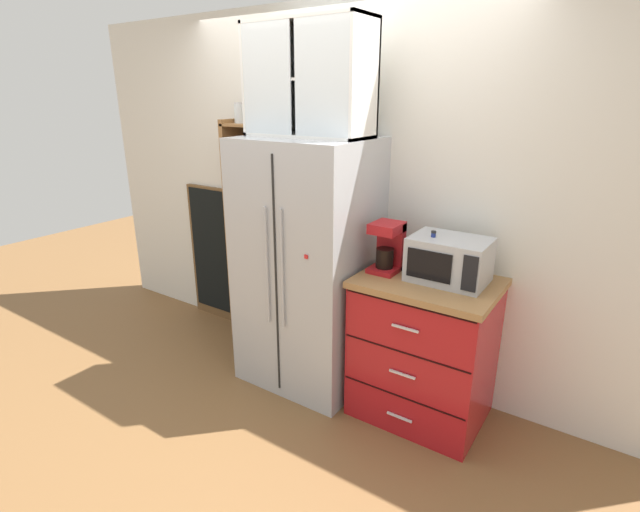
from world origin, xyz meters
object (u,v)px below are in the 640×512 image
at_px(refrigerator, 308,265).
at_px(bottle_amber, 435,260).
at_px(mug_charcoal, 431,272).
at_px(microwave, 449,260).
at_px(chalkboard_menu, 217,254).
at_px(mug_sage, 428,274).
at_px(coffee_maker, 388,246).
at_px(bottle_cobalt, 432,258).

relative_size(refrigerator, bottle_amber, 6.99).
bearing_deg(bottle_amber, mug_charcoal, -87.73).
distance_m(microwave, chalkboard_menu, 2.23).
distance_m(microwave, mug_sage, 0.14).
xyz_separation_m(refrigerator, mug_sage, (0.85, 0.02, 0.12)).
bearing_deg(mug_sage, coffee_maker, 173.68).
bearing_deg(chalkboard_menu, microwave, -5.97).
height_order(coffee_maker, bottle_cobalt, coffee_maker).
height_order(coffee_maker, mug_sage, coffee_maker).
bearing_deg(microwave, bottle_cobalt, -160.41).
xyz_separation_m(mug_sage, bottle_cobalt, (-0.00, 0.04, 0.08)).
relative_size(bottle_cobalt, chalkboard_menu, 0.24).
bearing_deg(bottle_cobalt, refrigerator, -176.09).
bearing_deg(bottle_cobalt, bottle_amber, 90.00).
distance_m(mug_charcoal, bottle_amber, 0.08).
relative_size(microwave, coffee_maker, 1.42).
relative_size(refrigerator, bottle_cobalt, 5.76).
height_order(microwave, bottle_amber, microwave).
relative_size(coffee_maker, chalkboard_menu, 0.26).
height_order(bottle_amber, chalkboard_menu, chalkboard_menu).
bearing_deg(bottle_amber, coffee_maker, -167.46).
height_order(coffee_maker, bottle_amber, coffee_maker).
bearing_deg(mug_charcoal, bottle_cobalt, -109.70).
height_order(refrigerator, microwave, refrigerator).
bearing_deg(microwave, bottle_amber, 167.91).
bearing_deg(mug_sage, mug_charcoal, 90.01).
height_order(mug_charcoal, bottle_amber, bottle_amber).
relative_size(mug_charcoal, bottle_amber, 0.49).
distance_m(microwave, mug_charcoal, 0.13).
distance_m(refrigerator, chalkboard_menu, 1.29).
distance_m(microwave, coffee_maker, 0.38).
relative_size(coffee_maker, mug_sage, 2.83).
height_order(mug_charcoal, mug_sage, mug_sage).
distance_m(bottle_cobalt, bottle_amber, 0.06).
xyz_separation_m(coffee_maker, mug_charcoal, (0.28, 0.01, -0.11)).
height_order(microwave, chalkboard_menu, chalkboard_menu).
bearing_deg(chalkboard_menu, bottle_amber, -5.69).
bearing_deg(bottle_amber, refrigerator, -172.51).
bearing_deg(refrigerator, bottle_amber, 7.49).
bearing_deg(bottle_cobalt, microwave, 19.59).
distance_m(mug_sage, chalkboard_menu, 2.13).
height_order(mug_sage, chalkboard_menu, chalkboard_menu).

